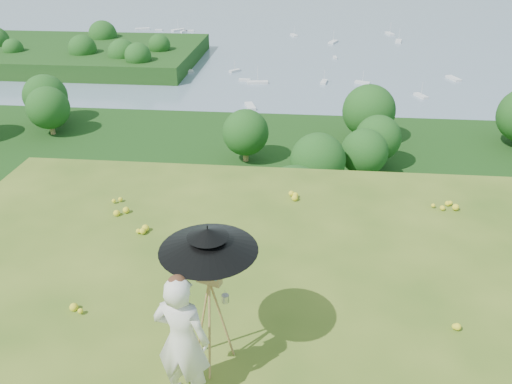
# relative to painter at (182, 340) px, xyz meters

# --- Properties ---
(forest_slope) EXTENTS (140.00, 56.00, 22.00)m
(forest_slope) POSITION_rel_painter_xyz_m (1.50, 34.69, -29.91)
(forest_slope) COLOR #123B10
(forest_slope) RESTS_ON bay_water
(shoreline_tier) EXTENTS (170.00, 28.00, 8.00)m
(shoreline_tier) POSITION_rel_painter_xyz_m (1.50, 74.69, -36.91)
(shoreline_tier) COLOR #71685A
(shoreline_tier) RESTS_ON bay_water
(bay_water) EXTENTS (700.00, 700.00, 0.00)m
(bay_water) POSITION_rel_painter_xyz_m (1.50, 239.69, -34.91)
(bay_water) COLOR #7291A4
(bay_water) RESTS_ON ground
(peninsula) EXTENTS (90.00, 60.00, 12.00)m
(peninsula) POSITION_rel_painter_xyz_m (-73.50, 154.69, -29.91)
(peninsula) COLOR #123B10
(peninsula) RESTS_ON bay_water
(slope_trees) EXTENTS (110.00, 50.00, 6.00)m
(slope_trees) POSITION_rel_painter_xyz_m (1.50, 34.69, -15.91)
(slope_trees) COLOR #19531A
(slope_trees) RESTS_ON forest_slope
(harbor_town) EXTENTS (110.00, 22.00, 5.00)m
(harbor_town) POSITION_rel_painter_xyz_m (1.50, 74.69, -30.41)
(harbor_town) COLOR silver
(harbor_town) RESTS_ON shoreline_tier
(moored_boats) EXTENTS (140.00, 140.00, 0.70)m
(moored_boats) POSITION_rel_painter_xyz_m (-11.00, 160.69, -34.56)
(moored_boats) COLOR silver
(moored_boats) RESTS_ON bay_water
(painter) EXTENTS (0.72, 0.53, 1.81)m
(painter) POSITION_rel_painter_xyz_m (0.00, 0.00, 0.00)
(painter) COLOR silver
(painter) RESTS_ON ground
(field_easel) EXTENTS (0.78, 0.78, 1.63)m
(field_easel) POSITION_rel_painter_xyz_m (0.23, 0.57, -0.09)
(field_easel) COLOR olive
(field_easel) RESTS_ON ground
(sun_umbrella) EXTENTS (1.48, 1.48, 0.76)m
(sun_umbrella) POSITION_rel_painter_xyz_m (0.24, 0.60, 0.81)
(sun_umbrella) COLOR black
(sun_umbrella) RESTS_ON field_easel
(painter_cap) EXTENTS (0.25, 0.28, 0.10)m
(painter_cap) POSITION_rel_painter_xyz_m (0.00, 0.00, 0.85)
(painter_cap) COLOR #BE686D
(painter_cap) RESTS_ON painter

